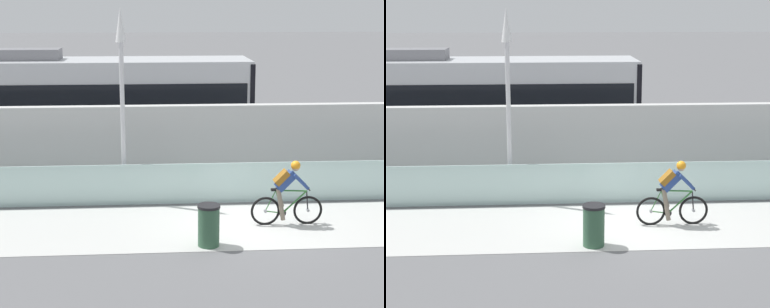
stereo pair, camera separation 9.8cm
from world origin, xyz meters
TOP-DOWN VIEW (x-y plane):
  - ground_plane at (0.00, 0.00)m, footprint 200.00×200.00m
  - bike_path_deck at (0.00, 0.00)m, footprint 32.00×3.20m
  - glass_parapet at (0.00, 1.85)m, footprint 32.00×0.05m
  - concrete_barrier_wall at (0.00, 3.65)m, footprint 32.00×0.36m
  - tram_rail_near at (0.00, 6.13)m, footprint 32.00×0.08m
  - tram_rail_far at (0.00, 7.57)m, footprint 32.00×0.08m
  - tram at (-4.58, 6.85)m, footprint 11.06×2.54m
  - cyclist_on_bike at (0.84, -0.00)m, footprint 1.77×0.58m
  - lamp_post_antenna at (-3.16, 2.15)m, footprint 0.28×0.28m
  - trash_bin at (-1.18, -1.25)m, footprint 0.51×0.51m

SIDE VIEW (x-z plane):
  - ground_plane at x=0.00m, z-range 0.00..0.00m
  - tram_rail_near at x=0.00m, z-range 0.00..0.01m
  - tram_rail_far at x=0.00m, z-range 0.00..0.01m
  - bike_path_deck at x=0.00m, z-range 0.00..0.01m
  - trash_bin at x=-1.18m, z-range 0.00..0.96m
  - glass_parapet at x=0.00m, z-range 0.00..1.11m
  - cyclist_on_bike at x=0.84m, z-range -0.01..1.60m
  - concrete_barrier_wall at x=0.00m, z-range 0.00..2.40m
  - tram at x=-4.58m, z-range -0.01..3.80m
  - lamp_post_antenna at x=-3.16m, z-range 0.69..5.89m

